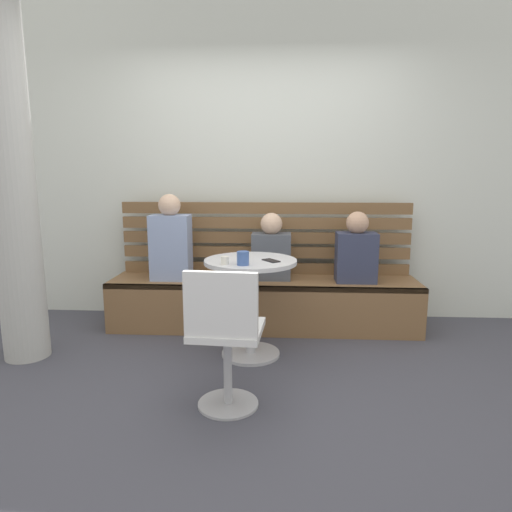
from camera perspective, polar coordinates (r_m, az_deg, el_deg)
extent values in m
plane|color=#42424C|center=(2.92, -0.09, -17.05)|extent=(8.00, 8.00, 0.00)
cube|color=silver|center=(4.23, 1.28, 11.79)|extent=(5.20, 0.10, 2.90)
cylinder|color=#B2B2AD|center=(3.59, -29.20, 9.94)|extent=(0.32, 0.32, 2.80)
cube|color=brown|center=(3.96, 0.97, -6.15)|extent=(2.70, 0.52, 0.44)
cube|color=brown|center=(3.67, 0.82, -4.23)|extent=(2.70, 0.04, 0.04)
cube|color=brown|center=(4.12, 1.13, -1.58)|extent=(2.65, 0.04, 0.10)
cube|color=brown|center=(4.09, 1.13, 0.51)|extent=(2.65, 0.04, 0.10)
cube|color=brown|center=(4.07, 1.14, 2.39)|extent=(2.65, 0.04, 0.10)
cube|color=brown|center=(4.06, 1.15, 4.29)|extent=(2.65, 0.04, 0.10)
cube|color=brown|center=(4.04, 1.15, 6.21)|extent=(2.65, 0.04, 0.10)
cylinder|color=#ADADB2|center=(3.44, -0.69, -12.46)|extent=(0.44, 0.44, 0.02)
cylinder|color=#ADADB2|center=(3.32, -0.70, -6.80)|extent=(0.07, 0.07, 0.69)
cylinder|color=silver|center=(3.23, -0.71, -0.72)|extent=(0.68, 0.68, 0.03)
cylinder|color=#ADADB2|center=(2.77, -3.61, -18.50)|extent=(0.36, 0.36, 0.02)
cylinder|color=#ADADB2|center=(2.68, -3.67, -14.43)|extent=(0.05, 0.05, 0.45)
cube|color=silver|center=(2.58, -3.73, -9.49)|extent=(0.43, 0.43, 0.04)
cube|color=silver|center=(2.36, -4.59, -6.31)|extent=(0.40, 0.07, 0.36)
cube|color=#8C9EC6|center=(3.93, -10.93, 1.09)|extent=(0.34, 0.22, 0.57)
sphere|color=#DBB293|center=(3.89, -11.12, 6.48)|extent=(0.19, 0.19, 0.19)
cube|color=#333851|center=(3.88, 12.79, -0.18)|extent=(0.34, 0.22, 0.43)
sphere|color=tan|center=(3.84, 12.97, 4.21)|extent=(0.19, 0.19, 0.19)
cube|color=#4C515B|center=(3.89, 1.98, -0.04)|extent=(0.34, 0.22, 0.41)
sphere|color=#DBB293|center=(3.85, 2.01, 4.19)|extent=(0.19, 0.19, 0.19)
cylinder|color=silver|center=(3.05, -4.06, -0.58)|extent=(0.06, 0.06, 0.05)
cylinder|color=#3D5B9E|center=(3.02, -1.70, -0.29)|extent=(0.08, 0.08, 0.09)
cube|color=black|center=(3.17, 1.96, -0.59)|extent=(0.14, 0.15, 0.01)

